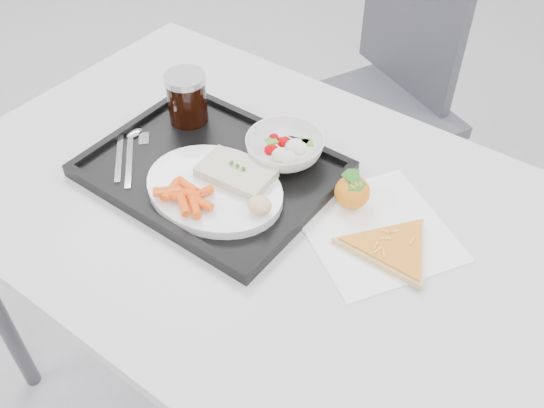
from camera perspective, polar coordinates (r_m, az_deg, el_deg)
name	(u,v)px	position (r m, az deg, el deg)	size (l,w,h in m)	color
table	(257,223)	(1.18, -1.41, -1.82)	(1.20, 0.80, 0.75)	silver
chair	(387,79)	(1.87, 10.74, 11.45)	(0.56, 0.57, 0.93)	#393940
tray	(212,171)	(1.18, -5.69, 3.13)	(0.45, 0.35, 0.03)	black
dinner_plate	(214,189)	(1.12, -5.44, 1.41)	(0.27, 0.27, 0.02)	white
fish_fillet	(236,172)	(1.12, -3.41, 2.99)	(0.14, 0.09, 0.03)	beige
bread_roll	(259,205)	(1.05, -1.19, -0.11)	(0.05, 0.04, 0.03)	#D8AD82
salad_bowl	(285,148)	(1.18, 1.21, 5.26)	(0.15, 0.15, 0.05)	white
cola_glass	(187,97)	(1.27, -8.02, 9.93)	(0.08, 0.08, 0.11)	black
cutlery	(129,149)	(1.24, -13.27, 5.09)	(0.14, 0.15, 0.01)	silver
napkin	(376,230)	(1.08, 9.74, -2.46)	(0.34, 0.33, 0.00)	white
tangerine	(352,192)	(1.10, 7.57, 1.13)	(0.07, 0.07, 0.07)	orange
pizza_slice	(392,248)	(1.05, 11.23, -4.11)	(0.28, 0.28, 0.02)	tan
carrot_pile	(184,196)	(1.08, -8.27, 0.77)	(0.11, 0.09, 0.02)	#FC5110
salad_contents	(287,149)	(1.16, 1.46, 5.24)	(0.09, 0.09, 0.02)	#AA0004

